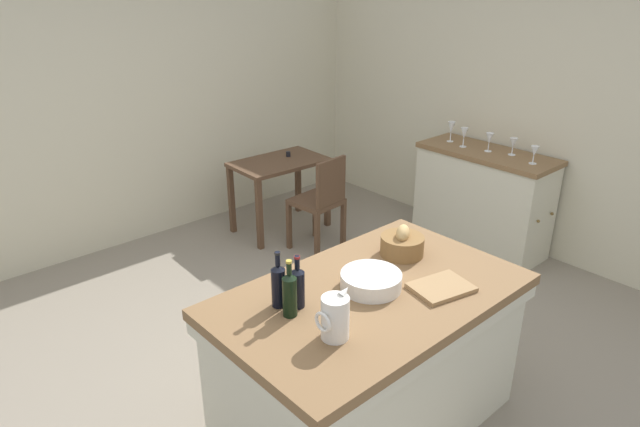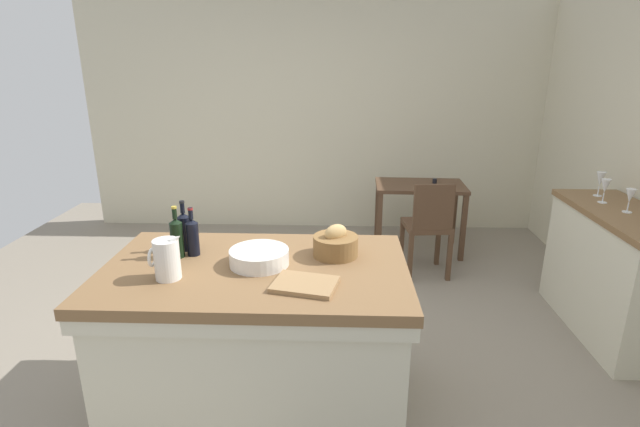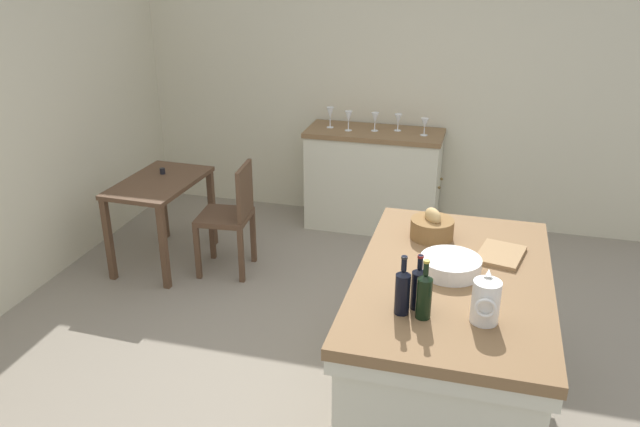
{
  "view_description": "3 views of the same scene",
  "coord_description": "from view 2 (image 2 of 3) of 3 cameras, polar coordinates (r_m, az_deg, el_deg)",
  "views": [
    {
      "loc": [
        -2.09,
        -2.35,
        2.43
      ],
      "look_at": [
        0.19,
        0.2,
        0.94
      ],
      "focal_mm": 31.52,
      "sensor_mm": 36.0,
      "label": 1
    },
    {
      "loc": [
        0.24,
        -3.03,
        1.96
      ],
      "look_at": [
        0.12,
        0.15,
        0.93
      ],
      "focal_mm": 27.1,
      "sensor_mm": 36.0,
      "label": 2
    },
    {
      "loc": [
        -3.24,
        -0.73,
        2.5
      ],
      "look_at": [
        0.18,
        0.19,
        0.99
      ],
      "focal_mm": 35.67,
      "sensor_mm": 36.0,
      "label": 3
    }
  ],
  "objects": [
    {
      "name": "wooden_chair",
      "position": [
        4.52,
        12.67,
        -1.32
      ],
      "size": [
        0.44,
        0.44,
        0.92
      ],
      "color": "#513826",
      "rests_on": "ground"
    },
    {
      "name": "wash_bowl",
      "position": [
        2.65,
        -7.19,
        -5.13
      ],
      "size": [
        0.32,
        0.32,
        0.09
      ],
      "primitive_type": "cylinder",
      "color": "silver",
      "rests_on": "island_table"
    },
    {
      "name": "wine_glass_middle",
      "position": [
        3.95,
        32.77,
        1.72
      ],
      "size": [
        0.07,
        0.07,
        0.17
      ],
      "color": "white",
      "rests_on": "side_cabinet"
    },
    {
      "name": "wall_back",
      "position": [
        5.67,
        -0.31,
        11.26
      ],
      "size": [
        5.32,
        0.12,
        2.6
      ],
      "primitive_type": "cube",
      "color": "beige",
      "rests_on": "ground"
    },
    {
      "name": "side_cabinet",
      "position": [
        4.12,
        31.45,
        -6.05
      ],
      "size": [
        0.52,
        1.25,
        0.94
      ],
      "color": "brown",
      "rests_on": "ground"
    },
    {
      "name": "pitcher",
      "position": [
        2.57,
        -17.66,
        -5.12
      ],
      "size": [
        0.17,
        0.13,
        0.25
      ],
      "color": "silver",
      "rests_on": "island_table"
    },
    {
      "name": "wine_glass_far_right",
      "position": [
        4.3,
        30.2,
        3.47
      ],
      "size": [
        0.07,
        0.07,
        0.19
      ],
      "color": "white",
      "rests_on": "side_cabinet"
    },
    {
      "name": "wine_glass_right",
      "position": [
        4.12,
        30.63,
        2.74
      ],
      "size": [
        0.07,
        0.07,
        0.18
      ],
      "color": "white",
      "rests_on": "side_cabinet"
    },
    {
      "name": "bread_basket",
      "position": [
        2.74,
        1.85,
        -3.66
      ],
      "size": [
        0.26,
        0.26,
        0.19
      ],
      "color": "brown",
      "rests_on": "island_table"
    },
    {
      "name": "cutting_board",
      "position": [
        2.4,
        -1.81,
        -8.37
      ],
      "size": [
        0.35,
        0.29,
        0.02
      ],
      "primitive_type": "cube",
      "rotation": [
        0.0,
        0.0,
        -0.22
      ],
      "color": "#99754C",
      "rests_on": "island_table"
    },
    {
      "name": "writing_desk",
      "position": [
        5.08,
        11.69,
        2.13
      ],
      "size": [
        0.92,
        0.59,
        0.78
      ],
      "color": "#513826",
      "rests_on": "ground"
    },
    {
      "name": "wine_bottle_green",
      "position": [
        2.82,
        -16.57,
        -2.65
      ],
      "size": [
        0.07,
        0.07,
        0.3
      ],
      "color": "black",
      "rests_on": "island_table"
    },
    {
      "name": "wine_bottle_amber",
      "position": [
        2.91,
        -15.73,
        -1.95
      ],
      "size": [
        0.07,
        0.07,
        0.3
      ],
      "color": "black",
      "rests_on": "island_table"
    },
    {
      "name": "ground_plane",
      "position": [
        3.62,
        -2.09,
        -14.9
      ],
      "size": [
        6.76,
        6.76,
        0.0
      ],
      "primitive_type": "plane",
      "color": "gray"
    },
    {
      "name": "island_table",
      "position": [
        2.84,
        -7.32,
        -13.7
      ],
      "size": [
        1.65,
        1.01,
        0.88
      ],
      "color": "brown",
      "rests_on": "ground"
    },
    {
      "name": "wine_bottle_dark",
      "position": [
        2.83,
        -14.83,
        -2.58
      ],
      "size": [
        0.07,
        0.07,
        0.28
      ],
      "color": "black",
      "rests_on": "island_table"
    }
  ]
}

